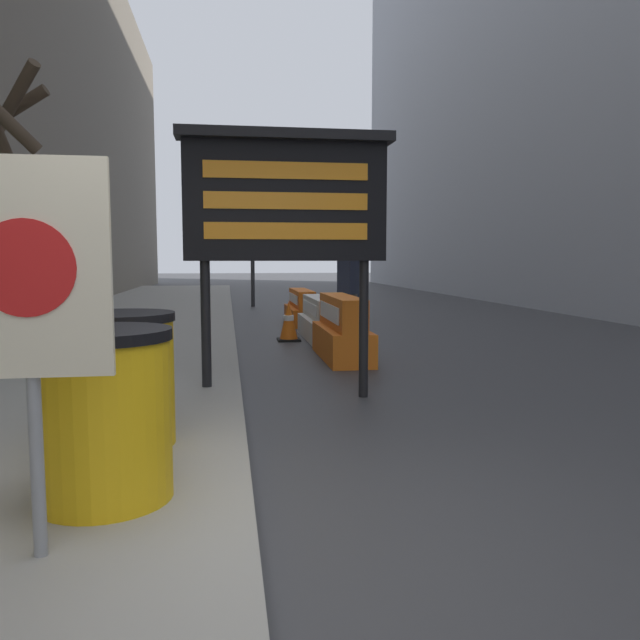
% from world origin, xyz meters
% --- Properties ---
extents(ground_plane, '(120.00, 120.00, 0.00)m').
position_xyz_m(ground_plane, '(0.00, 0.00, 0.00)').
color(ground_plane, '#38383A').
extents(barrel_drum_foreground, '(0.76, 0.76, 0.94)m').
position_xyz_m(barrel_drum_foreground, '(-0.81, 0.42, 0.63)').
color(barrel_drum_foreground, yellow).
rests_on(barrel_drum_foreground, sidewalk_left).
extents(barrel_drum_middle, '(0.76, 0.76, 0.94)m').
position_xyz_m(barrel_drum_middle, '(-0.88, 1.45, 0.63)').
color(barrel_drum_middle, yellow).
rests_on(barrel_drum_middle, sidewalk_left).
extents(warning_sign, '(0.69, 0.08, 1.75)m').
position_xyz_m(warning_sign, '(-0.97, -0.24, 1.35)').
color(warning_sign, gray).
rests_on(warning_sign, sidewalk_left).
extents(message_board, '(2.18, 0.36, 2.75)m').
position_xyz_m(message_board, '(0.48, 3.39, 2.07)').
color(message_board, black).
rests_on(message_board, ground_plane).
extents(jersey_barrier_orange_near, '(0.61, 1.99, 0.93)m').
position_xyz_m(jersey_barrier_orange_near, '(1.54, 5.94, 0.41)').
color(jersey_barrier_orange_near, orange).
rests_on(jersey_barrier_orange_near, ground_plane).
extents(jersey_barrier_white, '(0.53, 2.20, 0.76)m').
position_xyz_m(jersey_barrier_white, '(1.54, 8.31, 0.34)').
color(jersey_barrier_white, silver).
rests_on(jersey_barrier_white, ground_plane).
extents(jersey_barrier_orange_far, '(0.61, 2.04, 0.77)m').
position_xyz_m(jersey_barrier_orange_far, '(1.54, 10.93, 0.34)').
color(jersey_barrier_orange_far, orange).
rests_on(jersey_barrier_orange_far, ground_plane).
extents(traffic_cone_near, '(0.41, 0.41, 0.72)m').
position_xyz_m(traffic_cone_near, '(0.96, 8.05, 0.35)').
color(traffic_cone_near, black).
rests_on(traffic_cone_near, ground_plane).
extents(traffic_light_near_curb, '(0.28, 0.44, 3.75)m').
position_xyz_m(traffic_light_near_curb, '(0.66, 16.11, 2.73)').
color(traffic_light_near_curb, '#2D2D30').
rests_on(traffic_light_near_curb, ground_plane).
extents(pedestrian_worker, '(0.50, 0.52, 1.72)m').
position_xyz_m(pedestrian_worker, '(2.10, 8.19, 1.01)').
color(pedestrian_worker, '#514C42').
rests_on(pedestrian_worker, ground_plane).
extents(pedestrian_passerby, '(0.49, 0.53, 1.73)m').
position_xyz_m(pedestrian_passerby, '(3.01, 12.26, 1.02)').
color(pedestrian_passerby, '#23283D').
rests_on(pedestrian_passerby, ground_plane).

